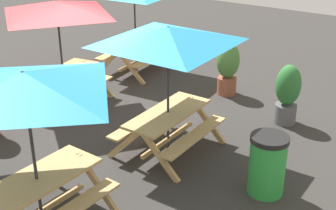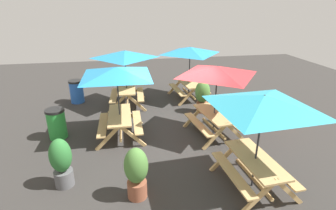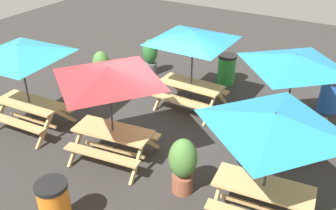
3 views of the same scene
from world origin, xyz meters
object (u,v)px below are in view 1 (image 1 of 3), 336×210
picnic_table_1 (168,45)px  trash_bin_green (267,165)px  picnic_table_0 (57,16)px  potted_plant_1 (287,93)px  potted_plant_2 (228,67)px  picnic_table_2 (25,95)px

picnic_table_1 → trash_bin_green: (0.25, 1.99, -1.49)m
picnic_table_0 → potted_plant_1: size_ratio=1.88×
potted_plant_1 → potted_plant_2: same height
picnic_table_0 → potted_plant_1: picnic_table_0 is taller
potted_plant_2 → picnic_table_0: bearing=-46.7°
picnic_table_1 → picnic_table_2: (2.73, -0.32, 0.00)m
picnic_table_2 → potted_plant_2: size_ratio=1.88×
picnic_table_1 → potted_plant_1: picnic_table_1 is taller
picnic_table_0 → trash_bin_green: size_ratio=2.38×
picnic_table_2 → potted_plant_2: bearing=-176.8°
picnic_table_2 → potted_plant_1: bearing=164.6°
trash_bin_green → picnic_table_0: bearing=-97.9°
picnic_table_2 → trash_bin_green: picnic_table_2 is taller
trash_bin_green → potted_plant_1: bearing=-166.0°
picnic_table_2 → trash_bin_green: (-2.48, 2.31, -1.49)m
picnic_table_0 → picnic_table_1: (0.44, 3.00, 0.00)m
picnic_table_2 → trash_bin_green: 3.70m
picnic_table_1 → potted_plant_2: (-2.96, -0.32, -1.32)m
potted_plant_2 → trash_bin_green: bearing=35.7°
picnic_table_0 → trash_bin_green: picnic_table_0 is taller
picnic_table_2 → trash_bin_green: size_ratio=2.38×
potted_plant_1 → potted_plant_2: size_ratio=1.00×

